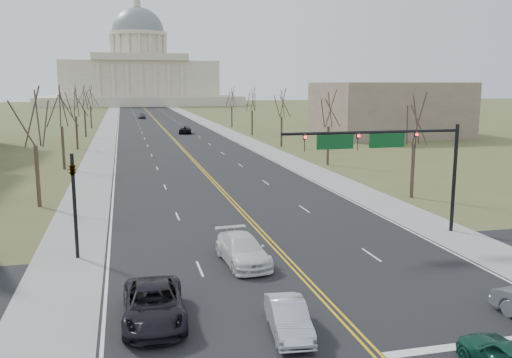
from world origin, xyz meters
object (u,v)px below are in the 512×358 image
signal_mast (386,148)px  car_sb_outer_lead (154,304)px  car_far_sb (142,116)px  car_sb_inner_second (243,250)px  car_far_nb (185,130)px  signal_left (74,194)px  car_sb_inner_lead (288,318)px

signal_mast → car_sb_outer_lead: (-15.20, -9.56, -4.99)m
car_far_sb → signal_mast: bearing=-89.4°
car_sb_inner_second → car_far_nb: (5.84, 80.01, -0.03)m
signal_left → car_far_nb: 78.32m
car_sb_outer_lead → car_sb_inner_second: (5.19, 6.41, 0.01)m
signal_left → car_sb_inner_second: (8.93, -3.15, -2.93)m
car_sb_inner_lead → car_sb_outer_lead: bearing=161.2°
signal_left → car_sb_outer_lead: bearing=-68.6°
car_far_nb → car_sb_outer_lead: bearing=88.4°
car_sb_outer_lead → car_sb_inner_second: size_ratio=1.03×
car_sb_inner_lead → car_sb_outer_lead: car_sb_outer_lead is taller
signal_mast → car_far_sb: signal_mast is taller
signal_left → car_sb_inner_lead: (8.86, -11.94, -3.04)m
car_sb_inner_second → car_far_nb: bearing=81.4°
car_sb_inner_lead → car_sb_inner_second: bearing=95.6°
car_sb_inner_lead → car_far_nb: car_far_nb is taller
signal_mast → car_far_sb: bearing=94.9°
signal_left → signal_mast: bearing=-0.0°
signal_left → car_far_nb: (14.77, 76.86, -2.96)m
car_sb_inner_second → car_far_nb: size_ratio=1.00×
car_sb_inner_lead → car_far_nb: bearing=92.3°
signal_mast → car_sb_inner_lead: (-10.09, -11.94, -5.09)m
car_sb_inner_lead → car_far_nb: 89.00m
signal_left → car_far_sb: signal_left is taller
car_sb_inner_second → car_far_sb: (-0.77, 129.42, 0.02)m
car_sb_outer_lead → car_far_nb: bearing=84.2°
signal_left → car_far_sb: bearing=86.3°
signal_mast → car_far_nb: size_ratio=2.28×
car_far_nb → car_far_sb: car_far_sb is taller
car_far_sb → car_sb_outer_lead: bearing=-96.1°
signal_left → car_sb_outer_lead: signal_left is taller
car_sb_inner_lead → car_far_sb: 138.22m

